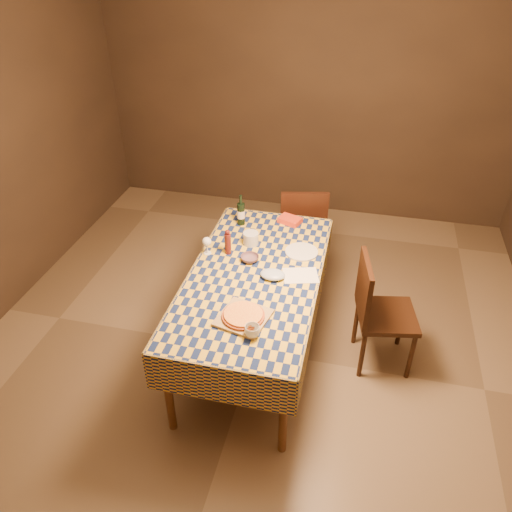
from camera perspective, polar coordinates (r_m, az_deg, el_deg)
name	(u,v)px	position (r m, az deg, el deg)	size (l,w,h in m)	color
room	(254,204)	(3.29, -0.20, 6.00)	(5.00, 5.10, 2.70)	brown
dining_table	(254,283)	(3.65, -0.18, -3.11)	(0.94, 1.84, 0.77)	brown
cutting_board	(243,318)	(3.23, -1.46, -7.06)	(0.30, 0.30, 0.02)	#A9884F
pizza	(243,315)	(3.21, -1.47, -6.76)	(0.31, 0.31, 0.03)	#A5451B
pepper_mill	(228,242)	(3.78, -3.24, 1.56)	(0.06, 0.06, 0.20)	#501612
bowl	(250,258)	(3.73, -0.71, -0.28)	(0.14, 0.14, 0.04)	#614552
wine_glass	(207,242)	(3.79, -5.65, 1.58)	(0.07, 0.07, 0.14)	white
wine_bottle	(241,213)	(4.15, -1.73, 4.89)	(0.08, 0.08, 0.27)	black
deli_tub	(251,238)	(3.91, -0.60, 2.03)	(0.12, 0.12, 0.10)	silver
takeout_container	(290,220)	(4.22, 3.90, 4.12)	(0.18, 0.13, 0.04)	red
white_plate	(302,252)	(3.84, 5.23, 0.47)	(0.25, 0.25, 0.01)	silver
tumbler	(252,331)	(3.09, -0.44, -8.58)	(0.10, 0.10, 0.08)	silver
flour_patch	(301,275)	(3.61, 5.11, -2.22)	(0.25, 0.19, 0.00)	white
flour_bag	(273,275)	(3.56, 1.93, -2.13)	(0.18, 0.14, 0.05)	#A6BBD5
chair_far	(302,226)	(4.66, 5.30, 3.41)	(0.50, 0.50, 0.93)	black
chair_right	(377,308)	(3.80, 13.64, -5.80)	(0.50, 0.49, 0.93)	black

